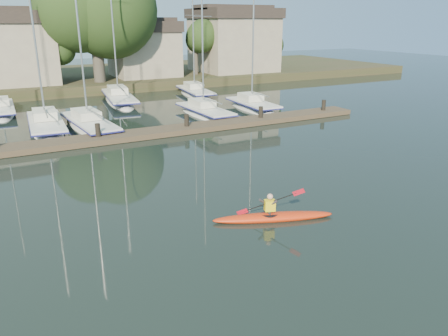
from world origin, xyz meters
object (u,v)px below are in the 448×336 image
sailboat_3 (205,118)px  sailboat_6 (119,104)px  sailboat_1 (47,132)px  sailboat_4 (253,112)px  kayak (273,215)px  dock (145,134)px  sailboat_7 (195,97)px  sailboat_5 (2,115)px  sailboat_2 (90,131)px

sailboat_3 → sailboat_6: 10.51m
sailboat_1 → sailboat_4: sailboat_1 is taller
kayak → sailboat_6: 28.34m
dock → sailboat_4: (11.19, 4.67, -0.41)m
dock → sailboat_7: size_ratio=2.53×
sailboat_1 → sailboat_3: bearing=-1.4°
kayak → sailboat_5: bearing=127.0°
kayak → sailboat_2: size_ratio=0.30×
kayak → sailboat_7: bearing=91.5°
sailboat_4 → kayak: bearing=-116.9°
sailboat_2 → sailboat_5: size_ratio=1.07×
sailboat_4 → sailboat_5: size_ratio=0.88×
sailboat_4 → sailboat_7: sailboat_7 is taller
sailboat_6 → sailboat_7: (7.84, -0.06, 0.01)m
kayak → sailboat_1: 20.46m
kayak → sailboat_6: (1.73, 28.28, -0.39)m
kayak → sailboat_4: bearing=80.6°
sailboat_2 → sailboat_5: sailboat_2 is taller
dock → sailboat_6: (2.03, 13.79, -0.41)m
sailboat_3 → sailboat_2: bearing=179.4°
sailboat_2 → sailboat_4: bearing=-2.2°
sailboat_1 → sailboat_2: bearing=-20.0°
sailboat_1 → sailboat_4: (16.64, -0.48, -0.00)m
dock → sailboat_2: (-2.74, 4.00, -0.40)m
sailboat_3 → sailboat_6: sailboat_6 is taller
sailboat_4 → sailboat_2: bearing=-174.5°
sailboat_7 → sailboat_3: bearing=-103.8°
sailboat_4 → sailboat_5: bearing=159.3°
sailboat_3 → sailboat_5: sailboat_5 is taller
sailboat_1 → sailboat_4: size_ratio=1.18×
sailboat_2 → sailboat_3: size_ratio=1.19×
sailboat_4 → sailboat_7: bearing=101.1°
sailboat_4 → dock: bearing=-154.6°
dock → sailboat_2: sailboat_2 is taller
dock → sailboat_5: size_ratio=2.34×
dock → sailboat_5: 15.28m
dock → sailboat_3: 7.68m
sailboat_3 → sailboat_1: bearing=173.5°
sailboat_5 → sailboat_2: bearing=-58.6°
dock → sailboat_1: bearing=136.6°
sailboat_2 → sailboat_7: size_ratio=1.16×
sailboat_3 → sailboat_4: size_ratio=1.02×
sailboat_7 → sailboat_4: bearing=-75.4°
sailboat_5 → sailboat_4: bearing=-22.4°
dock → sailboat_2: bearing=124.4°
dock → sailboat_6: bearing=81.6°
sailboat_1 → sailboat_2: (2.70, -1.15, 0.01)m
sailboat_1 → sailboat_7: (15.31, 8.58, 0.01)m
sailboat_2 → sailboat_3: (9.14, 0.23, -0.00)m
sailboat_6 → sailboat_5: bearing=-168.6°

